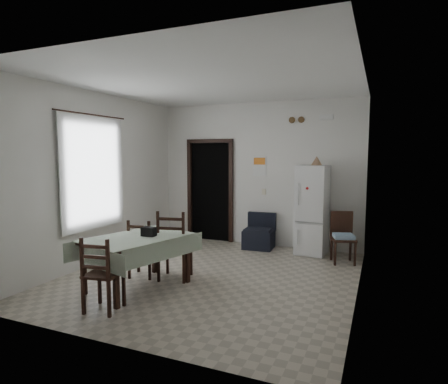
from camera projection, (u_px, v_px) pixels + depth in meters
ground at (211, 276)px, 5.72m from camera, size 4.50×4.50×0.00m
ceiling at (211, 82)px, 5.43m from camera, size 4.20×4.50×0.02m
wall_back at (257, 174)px, 7.64m from camera, size 4.20×0.02×2.90m
wall_front at (110, 198)px, 3.51m from camera, size 4.20×0.02×2.90m
wall_left at (99, 178)px, 6.38m from camera, size 0.02×4.50×2.90m
wall_right at (361, 186)px, 4.76m from camera, size 0.02×4.50×2.90m
doorway at (215, 191)px, 8.27m from camera, size 1.06×0.52×2.22m
window_recess at (89, 173)px, 6.21m from camera, size 0.10×1.20×1.60m
curtain at (94, 173)px, 6.17m from camera, size 0.02×1.45×1.85m
curtain_rod at (92, 115)px, 6.07m from camera, size 0.02×1.60×0.02m
calendar at (259, 166)px, 7.59m from camera, size 0.28×0.02×0.40m
calendar_image at (259, 161)px, 7.57m from camera, size 0.24×0.01×0.14m
light_switch at (264, 192)px, 7.60m from camera, size 0.08×0.02×0.12m
vent_left at (292, 120)px, 7.24m from camera, size 0.12×0.03×0.12m
vent_right at (301, 120)px, 7.17m from camera, size 0.12×0.03×0.12m
emergency_light at (326, 117)px, 6.97m from camera, size 0.25×0.07×0.09m
fridge at (312, 210)px, 6.95m from camera, size 0.58×0.58×1.66m
tan_cone at (317, 161)px, 6.88m from camera, size 0.22×0.22×0.17m
navy_seat at (259, 231)px, 7.40m from camera, size 0.60×0.58×0.69m
corner_chair at (343, 238)px, 6.38m from camera, size 0.48×0.48×0.87m
dining_table at (138, 263)px, 5.18m from camera, size 1.28×1.60×0.73m
black_bag at (149, 232)px, 5.18m from camera, size 0.20×0.12×0.13m
dining_chair_far_left at (144, 248)px, 5.70m from camera, size 0.45×0.45×0.88m
dining_chair_far_right at (175, 244)px, 5.57m from camera, size 0.53×0.53×1.04m
dining_chair_near_head at (103, 273)px, 4.43m from camera, size 0.44×0.44×0.91m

